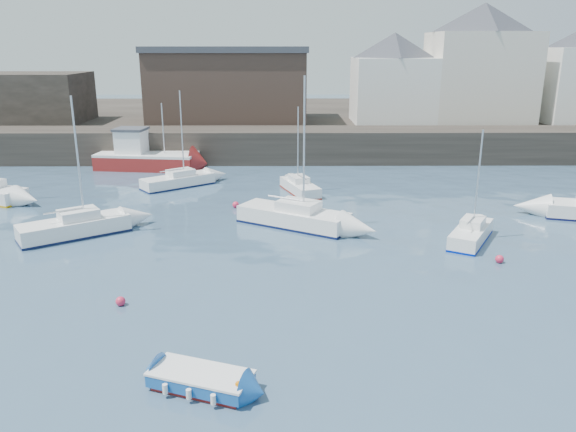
{
  "coord_description": "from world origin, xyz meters",
  "views": [
    {
      "loc": [
        -0.22,
        -17.52,
        10.49
      ],
      "look_at": [
        0.0,
        12.0,
        1.5
      ],
      "focal_mm": 35.0,
      "sensor_mm": 36.0,
      "label": 1
    }
  ],
  "objects_px": {
    "sailboat_a": "(75,227)",
    "sailboat_b": "(294,217)",
    "sailboat_h": "(178,180)",
    "buoy_near": "(121,305)",
    "blue_dinghy": "(201,379)",
    "fishing_boat": "(144,156)",
    "sailboat_f": "(300,187)",
    "sailboat_c": "(471,233)",
    "buoy_far": "(236,208)",
    "buoy_mid": "(499,263)"
  },
  "relations": [
    {
      "from": "blue_dinghy",
      "to": "sailboat_h",
      "type": "height_order",
      "value": "sailboat_h"
    },
    {
      "from": "buoy_near",
      "to": "buoy_mid",
      "type": "distance_m",
      "value": 18.36
    },
    {
      "from": "sailboat_f",
      "to": "buoy_near",
      "type": "bearing_deg",
      "value": -113.17
    },
    {
      "from": "sailboat_b",
      "to": "sailboat_c",
      "type": "xyz_separation_m",
      "value": [
        9.81,
        -2.91,
        -0.11
      ]
    },
    {
      "from": "blue_dinghy",
      "to": "fishing_boat",
      "type": "distance_m",
      "value": 34.93
    },
    {
      "from": "sailboat_a",
      "to": "fishing_boat",
      "type": "bearing_deg",
      "value": 91.32
    },
    {
      "from": "blue_dinghy",
      "to": "buoy_far",
      "type": "relative_size",
      "value": 7.92
    },
    {
      "from": "sailboat_a",
      "to": "sailboat_f",
      "type": "distance_m",
      "value": 16.41
    },
    {
      "from": "sailboat_f",
      "to": "buoy_near",
      "type": "distance_m",
      "value": 20.52
    },
    {
      "from": "fishing_boat",
      "to": "buoy_mid",
      "type": "height_order",
      "value": "fishing_boat"
    },
    {
      "from": "sailboat_a",
      "to": "buoy_near",
      "type": "bearing_deg",
      "value": -60.68
    },
    {
      "from": "sailboat_a",
      "to": "sailboat_b",
      "type": "height_order",
      "value": "sailboat_b"
    },
    {
      "from": "sailboat_b",
      "to": "buoy_far",
      "type": "distance_m",
      "value": 5.58
    },
    {
      "from": "sailboat_c",
      "to": "sailboat_h",
      "type": "xyz_separation_m",
      "value": [
        -18.61,
        12.9,
        0.0
      ]
    },
    {
      "from": "sailboat_c",
      "to": "buoy_far",
      "type": "bearing_deg",
      "value": 153.23
    },
    {
      "from": "sailboat_f",
      "to": "buoy_far",
      "type": "xyz_separation_m",
      "value": [
        -4.44,
        -4.02,
        -0.44
      ]
    },
    {
      "from": "sailboat_b",
      "to": "buoy_far",
      "type": "xyz_separation_m",
      "value": [
        -3.87,
        3.99,
        -0.58
      ]
    },
    {
      "from": "sailboat_f",
      "to": "buoy_far",
      "type": "bearing_deg",
      "value": -137.79
    },
    {
      "from": "sailboat_b",
      "to": "sailboat_c",
      "type": "relative_size",
      "value": 1.44
    },
    {
      "from": "sailboat_f",
      "to": "sailboat_c",
      "type": "bearing_deg",
      "value": -49.76
    },
    {
      "from": "fishing_boat",
      "to": "sailboat_c",
      "type": "bearing_deg",
      "value": -40.58
    },
    {
      "from": "fishing_boat",
      "to": "sailboat_a",
      "type": "distance_m",
      "value": 18.45
    },
    {
      "from": "blue_dinghy",
      "to": "buoy_mid",
      "type": "distance_m",
      "value": 17.28
    },
    {
      "from": "buoy_mid",
      "to": "sailboat_f",
      "type": "bearing_deg",
      "value": 124.36
    },
    {
      "from": "buoy_near",
      "to": "sailboat_b",
      "type": "bearing_deg",
      "value": 55.34
    },
    {
      "from": "sailboat_h",
      "to": "buoy_far",
      "type": "distance_m",
      "value": 7.79
    },
    {
      "from": "buoy_near",
      "to": "sailboat_h",
      "type": "bearing_deg",
      "value": 93.56
    },
    {
      "from": "blue_dinghy",
      "to": "buoy_far",
      "type": "distance_m",
      "value": 20.9
    },
    {
      "from": "sailboat_c",
      "to": "sailboat_a",
      "type": "bearing_deg",
      "value": 177.17
    },
    {
      "from": "fishing_boat",
      "to": "sailboat_a",
      "type": "xyz_separation_m",
      "value": [
        0.42,
        -18.44,
        -0.56
      ]
    },
    {
      "from": "fishing_boat",
      "to": "sailboat_h",
      "type": "height_order",
      "value": "sailboat_h"
    },
    {
      "from": "sailboat_f",
      "to": "buoy_mid",
      "type": "bearing_deg",
      "value": -55.64
    },
    {
      "from": "sailboat_a",
      "to": "sailboat_b",
      "type": "xyz_separation_m",
      "value": [
        12.59,
        1.8,
        0.02
      ]
    },
    {
      "from": "sailboat_c",
      "to": "buoy_far",
      "type": "distance_m",
      "value": 15.33
    },
    {
      "from": "sailboat_h",
      "to": "buoy_near",
      "type": "bearing_deg",
      "value": -86.44
    },
    {
      "from": "sailboat_c",
      "to": "buoy_mid",
      "type": "xyz_separation_m",
      "value": [
        0.43,
        -3.22,
        -0.47
      ]
    },
    {
      "from": "blue_dinghy",
      "to": "sailboat_h",
      "type": "relative_size",
      "value": 0.49
    },
    {
      "from": "sailboat_b",
      "to": "sailboat_c",
      "type": "distance_m",
      "value": 10.24
    },
    {
      "from": "fishing_boat",
      "to": "sailboat_b",
      "type": "height_order",
      "value": "sailboat_b"
    },
    {
      "from": "blue_dinghy",
      "to": "sailboat_b",
      "type": "bearing_deg",
      "value": 79.07
    },
    {
      "from": "sailboat_h",
      "to": "buoy_far",
      "type": "xyz_separation_m",
      "value": [
        4.94,
        -6.0,
        -0.47
      ]
    },
    {
      "from": "sailboat_a",
      "to": "sailboat_h",
      "type": "bearing_deg",
      "value": 72.21
    },
    {
      "from": "sailboat_a",
      "to": "sailboat_c",
      "type": "relative_size",
      "value": 1.28
    },
    {
      "from": "sailboat_f",
      "to": "sailboat_a",
      "type": "bearing_deg",
      "value": -143.28
    },
    {
      "from": "sailboat_b",
      "to": "sailboat_h",
      "type": "distance_m",
      "value": 13.31
    },
    {
      "from": "blue_dinghy",
      "to": "fishing_boat",
      "type": "relative_size",
      "value": 0.39
    },
    {
      "from": "fishing_boat",
      "to": "buoy_mid",
      "type": "bearing_deg",
      "value": -44.4
    },
    {
      "from": "sailboat_f",
      "to": "buoy_far",
      "type": "relative_size",
      "value": 14.0
    },
    {
      "from": "sailboat_a",
      "to": "sailboat_f",
      "type": "height_order",
      "value": "sailboat_a"
    },
    {
      "from": "sailboat_c",
      "to": "sailboat_h",
      "type": "bearing_deg",
      "value": 145.27
    }
  ]
}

